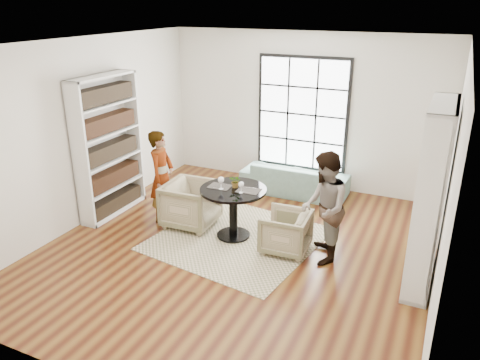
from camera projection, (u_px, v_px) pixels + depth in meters
The scene contains 16 objects.
ground at pixel (238, 248), 7.10m from camera, with size 6.00×6.00×0.00m, color brown.
room_shell at pixel (253, 160), 7.10m from camera, with size 6.00×6.01×6.00m.
rug at pixel (238, 239), 7.37m from camera, with size 2.34×2.34×0.01m, color #C4B093.
pedestal_table at pixel (233, 202), 7.25m from camera, with size 1.03×1.03×0.82m.
sofa at pixel (295, 179), 9.04m from camera, with size 2.02×0.79×0.59m, color gray.
armchair_left at pixel (191, 204), 7.70m from camera, with size 0.81×0.83×0.76m, color #C4C28C.
armchair_right at pixel (286, 232), 6.93m from camera, with size 0.67×0.69×0.63m, color #C0BE89.
person_left at pixel (162, 176), 7.77m from camera, with size 0.57×0.37×1.56m, color gray.
person_right at pixel (324, 208), 6.53m from camera, with size 0.78×0.61×1.62m, color gray.
placemat_left at pixel (220, 186), 7.24m from camera, with size 0.34×0.26×0.01m, color black.
placemat_right at pixel (249, 191), 7.09m from camera, with size 0.34×0.26×0.01m, color black.
cutlery_left at pixel (220, 186), 7.24m from camera, with size 0.14×0.22×0.01m, color #BAB9BE, non-canonical shape.
cutlery_right at pixel (249, 190), 7.08m from camera, with size 0.14×0.22×0.01m, color #BAB9BE, non-canonical shape.
wine_glass_left at pixel (221, 180), 7.09m from camera, with size 0.09×0.09×0.21m.
wine_glass_right at pixel (241, 185), 6.97m from camera, with size 0.08×0.08×0.18m.
flower_centerpiece at pixel (236, 181), 7.17m from camera, with size 0.18×0.16×0.20m, color gray.
Camera 1 is at (2.65, -5.65, 3.53)m, focal length 35.00 mm.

